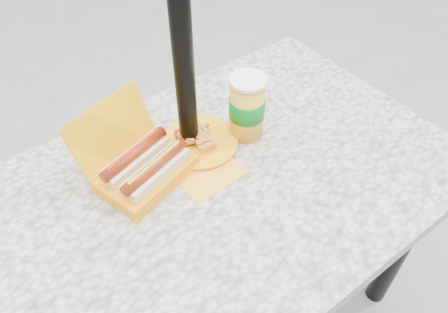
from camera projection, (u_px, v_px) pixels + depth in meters
ground at (225, 309)px, 1.64m from camera, size 60.00×60.00×0.00m
picnic_table at (225, 205)px, 1.18m from camera, size 1.20×0.80×0.75m
umbrella_pole at (181, 27)px, 0.94m from camera, size 0.05×0.05×2.20m
hotdog_box at (144, 167)px, 1.07m from camera, size 0.28×0.27×0.18m
fries_plate at (200, 143)px, 1.18m from camera, size 0.23×0.27×0.04m
soda_cup at (247, 107)px, 1.15m from camera, size 0.10×0.10×0.18m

